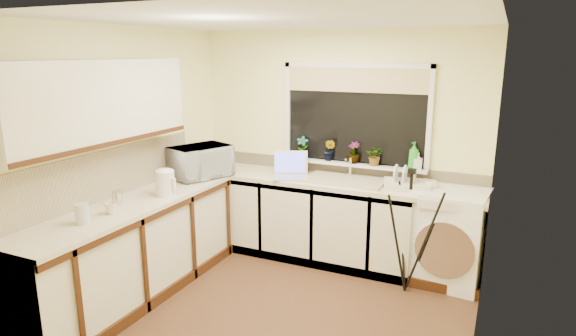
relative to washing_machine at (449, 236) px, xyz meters
The scene contains 34 objects.
floor 1.82m from the washing_machine, 136.03° to the right, with size 3.20×3.20×0.00m, color brown.
ceiling 2.66m from the washing_machine, 136.03° to the right, with size 3.20×3.20×0.00m, color white.
wall_back 1.50m from the washing_machine, 167.64° to the left, with size 3.20×3.20×0.00m, color #FFF8AA.
wall_front 3.10m from the washing_machine, 114.96° to the right, with size 3.20×3.20×0.00m, color #FFF8AA.
wall_left 3.21m from the washing_machine, 156.91° to the right, with size 3.00×3.00×0.00m, color #FFF8AA.
wall_right 1.48m from the washing_machine, 74.78° to the right, with size 3.00×3.00×0.00m, color #FFF8AA.
base_cabinet_back 1.59m from the washing_machine, behind, with size 2.55×0.60×0.86m, color silver.
base_cabinet_left 2.98m from the washing_machine, 149.33° to the right, with size 0.54×2.40×0.86m, color silver.
worktop_back 1.33m from the washing_machine, behind, with size 3.20×0.60×0.04m, color beige.
worktop_left 3.01m from the washing_machine, 149.33° to the right, with size 0.60×2.40×0.04m, color beige.
upper_cabinet 3.45m from the washing_machine, 148.30° to the right, with size 0.28×1.90×0.70m, color silver.
splashback_left 3.30m from the washing_machine, 151.94° to the right, with size 0.02×2.40×0.45m, color beige.
splashback_back 1.39m from the washing_machine, 168.16° to the left, with size 3.20×0.02×0.14m, color beige.
window_glass 1.55m from the washing_machine, 166.18° to the left, with size 1.50×0.02×1.00m, color black.
window_blind 1.83m from the washing_machine, 167.45° to the left, with size 1.50×0.02×0.25m, color tan.
windowsill 1.23m from the washing_machine, 168.99° to the left, with size 1.60×0.14×0.03m, color white.
sink 1.16m from the washing_machine, behind, with size 0.82×0.46×0.03m, color tan.
faucet 1.21m from the washing_machine, behind, with size 0.03×0.03×0.24m, color silver.
washing_machine is the anchor object (origin of this frame).
laptop 1.73m from the washing_machine, behind, with size 0.48×0.47×0.26m.
kettle 2.77m from the washing_machine, 153.75° to the right, with size 0.18×0.18×0.23m, color silver.
dish_rack 0.64m from the washing_machine, behind, with size 0.44×0.33×0.07m, color beige.
tripod 0.53m from the washing_machine, 129.11° to the right, with size 0.59×0.59×1.19m, color black, non-canonical shape.
glass_jug 3.33m from the washing_machine, 140.57° to the right, with size 0.11×0.11×0.16m, color silver.
steel_jar 3.14m from the washing_machine, 148.95° to the right, with size 0.09×0.09×0.12m, color silver.
microwave 2.65m from the washing_machine, 169.06° to the right, with size 0.61×0.41×0.34m, color silver.
plant_a 1.79m from the washing_machine, behind, with size 0.13×0.09×0.25m, color #999999.
plant_b 1.51m from the washing_machine, behind, with size 0.13×0.10×0.23m, color #999999.
plant_c 1.28m from the washing_machine, 169.04° to the left, with size 0.13×0.13×0.23m, color #999999.
plant_d 1.08m from the washing_machine, 167.16° to the left, with size 0.18×0.16×0.20m, color #999999.
soap_bottle_green 0.86m from the washing_machine, 153.80° to the left, with size 0.11×0.11×0.28m, color green.
soap_bottle_clear 0.79m from the washing_machine, 152.21° to the left, with size 0.08×0.08×0.17m, color #999999.
cup_back 0.53m from the washing_machine, behind, with size 0.12×0.12×0.09m, color white.
cup_left 3.14m from the washing_machine, 144.05° to the right, with size 0.10×0.10×0.09m, color beige.
Camera 1 is at (1.68, -3.44, 2.21)m, focal length 30.07 mm.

